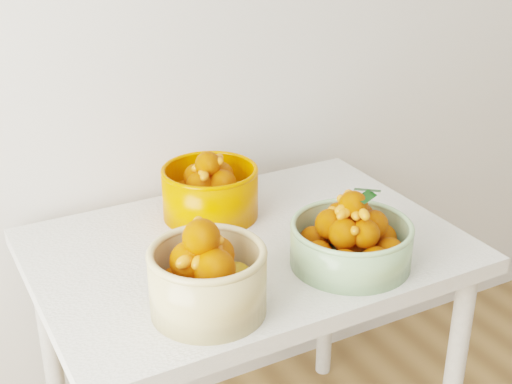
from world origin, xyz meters
TOP-DOWN VIEW (x-y plane):
  - table at (-0.20, 1.60)m, footprint 1.00×0.70m
  - bowl_cream at (-0.41, 1.39)m, footprint 0.27×0.27m
  - bowl_green at (-0.04, 1.41)m, footprint 0.32×0.32m
  - bowl_orange at (-0.22, 1.78)m, footprint 0.30×0.30m

SIDE VIEW (x-z plane):
  - table at x=-0.20m, z-range 0.28..1.03m
  - bowl_green at x=-0.04m, z-range 0.72..0.90m
  - bowl_orange at x=-0.22m, z-range 0.73..0.91m
  - bowl_cream at x=-0.41m, z-range 0.73..0.93m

